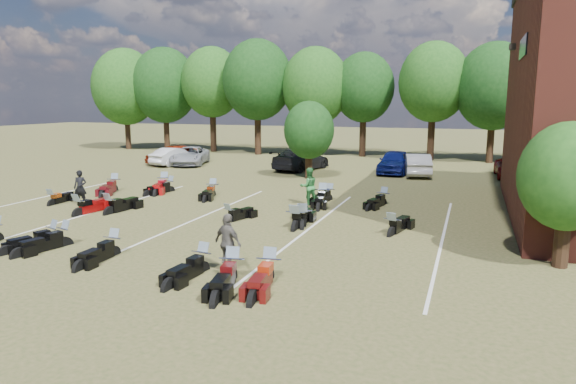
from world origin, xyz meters
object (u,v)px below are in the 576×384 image
at_px(person_green, 309,186).
at_px(motorcycle_3, 202,272).
at_px(person_black, 80,188).
at_px(motorcycle_14, 115,191).
at_px(person_grey, 228,243).
at_px(car_4, 395,162).
at_px(car_0, 172,154).
at_px(motorcycle_7, 79,216).

height_order(person_green, motorcycle_3, person_green).
bearing_deg(person_black, motorcycle_14, 84.80).
height_order(person_green, person_grey, person_green).
bearing_deg(car_4, motorcycle_14, -136.30).
distance_m(car_0, motorcycle_14, 12.62).
relative_size(car_0, motorcycle_3, 2.04).
distance_m(person_grey, motorcycle_3, 1.17).
distance_m(car_0, person_green, 19.27).
relative_size(person_black, person_green, 0.93).
height_order(motorcycle_7, motorcycle_14, motorcycle_14).
bearing_deg(person_green, person_grey, 58.15).
relative_size(car_0, person_grey, 2.54).
bearing_deg(person_grey, motorcycle_7, -4.90).
relative_size(person_grey, motorcycle_3, 0.80).
height_order(car_0, person_green, person_green).
relative_size(person_black, motorcycle_3, 0.77).
height_order(person_black, person_grey, person_grey).
bearing_deg(car_0, motorcycle_7, -47.15).
height_order(car_0, motorcycle_7, car_0).
xyz_separation_m(person_green, person_grey, (0.75, -10.14, -0.03)).
distance_m(car_4, motorcycle_14, 18.38).
height_order(person_green, motorcycle_7, person_green).
height_order(person_grey, motorcycle_14, person_grey).
bearing_deg(person_green, motorcycle_14, -35.90).
height_order(person_black, motorcycle_3, person_black).
height_order(person_grey, motorcycle_7, person_grey).
xyz_separation_m(car_4, person_grey, (-1.54, -22.51, 0.07)).
relative_size(car_0, motorcycle_7, 1.83).
xyz_separation_m(person_grey, motorcycle_3, (-0.73, -0.27, -0.87)).
distance_m(person_green, motorcycle_14, 11.29).
distance_m(person_green, motorcycle_3, 10.45).
relative_size(car_4, motorcycle_14, 1.92).
relative_size(car_0, car_4, 0.94).
xyz_separation_m(car_4, motorcycle_3, (-2.28, -22.77, -0.80)).
relative_size(person_black, motorcycle_14, 0.68).
height_order(person_black, motorcycle_14, person_black).
bearing_deg(motorcycle_3, person_black, 151.75).
relative_size(person_green, motorcycle_3, 0.83).
xyz_separation_m(car_4, motorcycle_7, (-11.02, -18.00, -0.80)).
xyz_separation_m(motorcycle_7, motorcycle_14, (-2.53, 5.60, 0.00)).
distance_m(person_black, person_grey, 12.82).
xyz_separation_m(person_black, motorcycle_14, (-0.93, 3.64, -0.84)).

